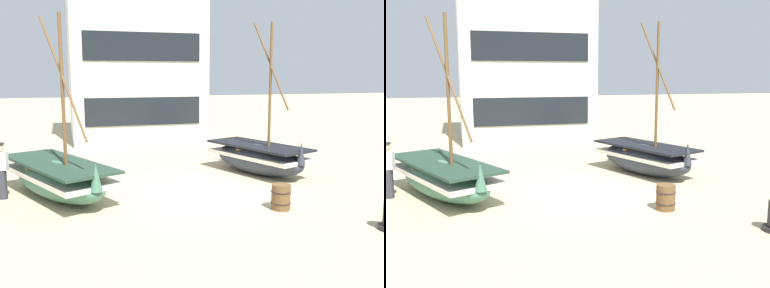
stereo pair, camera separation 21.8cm
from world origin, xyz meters
The scene contains 6 objects.
ground_plane centered at (0.00, 0.00, 0.00)m, with size 120.00×120.00×0.00m, color tan.
fishing_boat_near_left centered at (-4.25, 0.88, 0.60)m, with size 3.57×5.14×5.39m.
fishing_boat_centre_large centered at (2.87, 1.97, 0.62)m, with size 2.94×4.43×5.50m.
fisherman_by_hull centered at (-5.83, 1.13, 0.83)m, with size 0.41×0.31×1.68m.
wooden_barrel centered at (1.58, -2.18, 0.35)m, with size 0.56×0.56×0.70m.
harbor_building_main centered at (-0.01, 12.58, 5.04)m, with size 7.36×6.39×10.06m.
Camera 2 is at (-3.83, -12.45, 3.66)m, focal length 40.33 mm.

